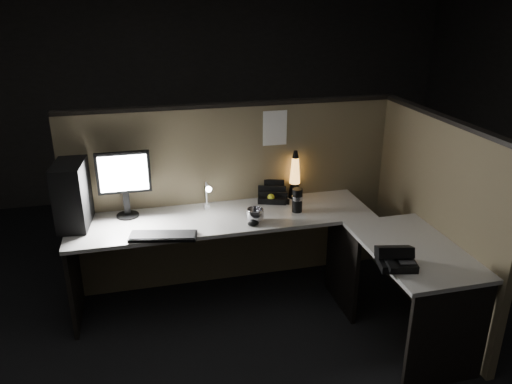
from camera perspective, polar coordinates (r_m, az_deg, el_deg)
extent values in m
plane|color=black|center=(3.72, 0.62, -16.66)|extent=(6.00, 6.00, 0.00)
plane|color=#282623|center=(5.95, -6.73, 12.26)|extent=(6.00, 0.00, 6.00)
cube|color=brown|center=(4.13, -2.56, -0.50)|extent=(2.66, 0.06, 1.50)
cube|color=brown|center=(3.90, 19.57, -3.17)|extent=(0.06, 1.66, 1.50)
cube|color=#ACA9A3|center=(3.82, -3.77, -3.00)|extent=(2.30, 0.60, 0.03)
cube|color=#ACA9A3|center=(3.53, 17.56, -6.26)|extent=(0.60, 1.00, 0.03)
cube|color=black|center=(3.98, -20.07, -9.24)|extent=(0.03, 0.55, 0.70)
cube|color=black|center=(3.38, 21.07, -15.36)|extent=(0.55, 0.03, 0.70)
cube|color=black|center=(3.96, 9.77, -8.27)|extent=(0.03, 0.55, 0.70)
cube|color=black|center=(3.84, -20.17, -0.11)|extent=(0.25, 0.47, 0.48)
cylinder|color=black|center=(3.93, -14.43, -2.60)|extent=(0.17, 0.17, 0.01)
cube|color=black|center=(3.91, -14.57, -1.13)|extent=(0.05, 0.04, 0.19)
cube|color=black|center=(3.82, -14.91, 2.15)|extent=(0.39, 0.03, 0.32)
cube|color=white|center=(3.80, -14.91, 2.06)|extent=(0.35, 0.01, 0.27)
cube|color=black|center=(3.54, -10.56, -4.98)|extent=(0.49, 0.25, 0.02)
ellipsoid|color=black|center=(3.65, -0.33, -3.61)|extent=(0.10, 0.08, 0.03)
cube|color=silver|center=(3.97, -5.63, -1.63)|extent=(0.04, 0.05, 0.03)
cylinder|color=silver|center=(3.92, -5.69, -0.18)|extent=(0.01, 0.01, 0.19)
cylinder|color=silver|center=(3.83, -5.60, 0.77)|extent=(0.01, 0.12, 0.01)
sphere|color=white|center=(3.77, -5.44, 0.32)|extent=(0.05, 0.05, 0.05)
cube|color=black|center=(4.10, 1.90, -0.64)|extent=(0.28, 0.26, 0.05)
cube|color=black|center=(4.05, 2.03, -0.33)|extent=(0.22, 0.09, 0.08)
cube|color=black|center=(4.13, 1.66, 0.65)|extent=(0.22, 0.09, 0.16)
cone|color=black|center=(4.15, 4.42, 0.24)|extent=(0.11, 0.11, 0.13)
cone|color=gold|center=(4.09, 4.48, 2.47)|extent=(0.09, 0.09, 0.22)
sphere|color=maroon|center=(4.12, 4.46, 1.57)|extent=(0.04, 0.04, 0.04)
sphere|color=maroon|center=(4.09, 4.49, 2.60)|extent=(0.03, 0.03, 0.03)
cone|color=black|center=(4.05, 4.54, 4.30)|extent=(0.05, 0.05, 0.06)
cylinder|color=black|center=(3.87, 4.74, -0.95)|extent=(0.08, 0.08, 0.19)
imported|color=silver|center=(3.69, -0.11, -2.70)|extent=(0.15, 0.15, 0.11)
sphere|color=yellow|center=(4.03, 1.72, -0.62)|extent=(0.06, 0.06, 0.06)
cube|color=white|center=(4.00, 2.17, 7.31)|extent=(0.20, 0.00, 0.28)
cube|color=black|center=(3.24, 15.74, -7.82)|extent=(0.26, 0.24, 0.05)
cube|color=black|center=(3.25, 15.52, -6.60)|extent=(0.25, 0.18, 0.10)
cube|color=black|center=(3.16, 15.14, -7.95)|extent=(0.08, 0.17, 0.03)
cube|color=#3F3F42|center=(3.23, 16.80, -7.50)|extent=(0.12, 0.12, 0.00)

